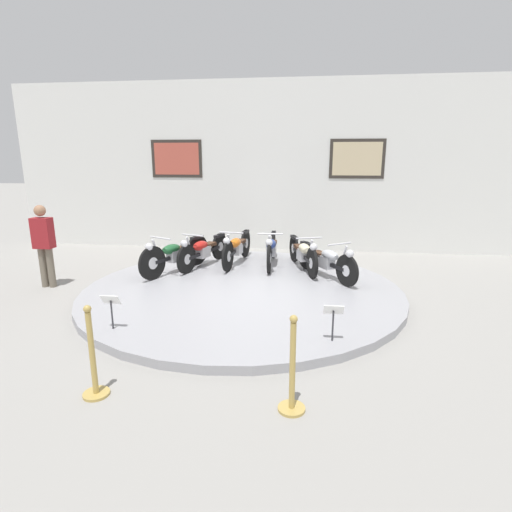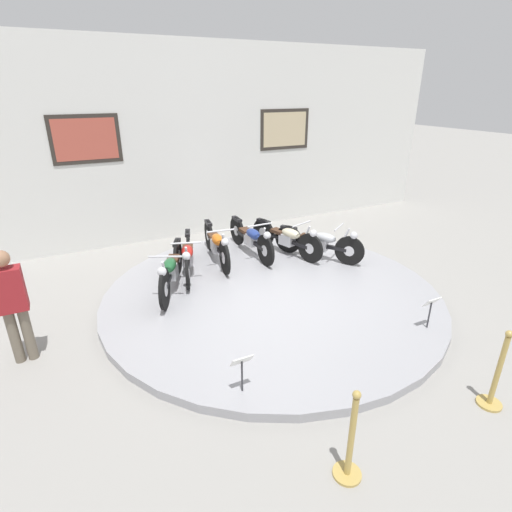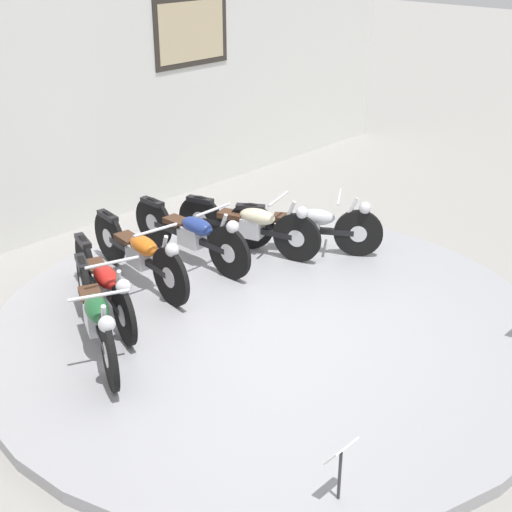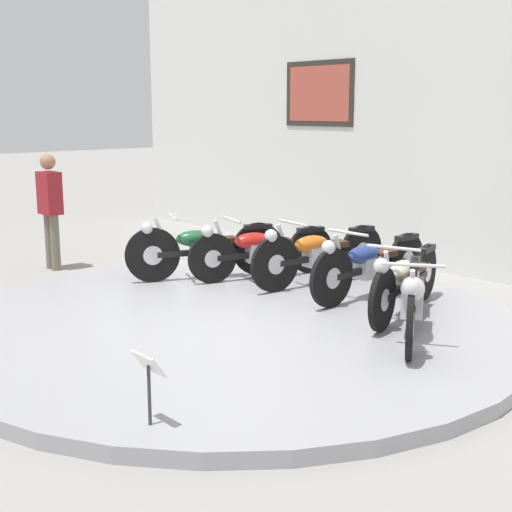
{
  "view_description": "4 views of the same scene",
  "coord_description": "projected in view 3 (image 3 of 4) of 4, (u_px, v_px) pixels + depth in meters",
  "views": [
    {
      "loc": [
        1.13,
        -7.01,
        2.48
      ],
      "look_at": [
        0.26,
        -0.05,
        0.75
      ],
      "focal_mm": 28.0,
      "sensor_mm": 36.0,
      "label": 1
    },
    {
      "loc": [
        -3.04,
        -5.5,
        3.45
      ],
      "look_at": [
        -0.29,
        0.04,
        0.83
      ],
      "focal_mm": 28.0,
      "sensor_mm": 36.0,
      "label": 2
    },
    {
      "loc": [
        -4.77,
        -4.35,
        3.92
      ],
      "look_at": [
        -0.13,
        0.08,
        0.89
      ],
      "focal_mm": 50.0,
      "sensor_mm": 36.0,
      "label": 3
    },
    {
      "loc": [
        5.31,
        -4.56,
        2.22
      ],
      "look_at": [
        -0.1,
        0.37,
        0.7
      ],
      "focal_mm": 50.0,
      "sensor_mm": 36.0,
      "label": 4
    }
  ],
  "objects": [
    {
      "name": "ground_plane",
      "position": [
        270.0,
        331.0,
        7.51
      ],
      "size": [
        60.0,
        60.0,
        0.0
      ],
      "primitive_type": "plane",
      "color": "gray"
    },
    {
      "name": "display_platform",
      "position": [
        270.0,
        326.0,
        7.48
      ],
      "size": [
        5.85,
        5.85,
        0.13
      ],
      "primitive_type": "cylinder",
      "color": "#99999E",
      "rests_on": "ground_plane"
    },
    {
      "name": "back_wall",
      "position": [
        44.0,
        68.0,
        8.99
      ],
      "size": [
        14.0,
        0.22,
        4.45
      ],
      "color": "silver",
      "rests_on": "ground_plane"
    },
    {
      "name": "motorcycle_green",
      "position": [
        96.0,
        314.0,
        6.77
      ],
      "size": [
        0.91,
        1.86,
        0.81
      ],
      "color": "black",
      "rests_on": "display_platform"
    },
    {
      "name": "motorcycle_red",
      "position": [
        104.0,
        283.0,
        7.41
      ],
      "size": [
        0.72,
        1.89,
        0.78
      ],
      "color": "black",
      "rests_on": "display_platform"
    },
    {
      "name": "motorcycle_orange",
      "position": [
        140.0,
        252.0,
        8.05
      ],
      "size": [
        0.54,
        2.0,
        0.81
      ],
      "color": "black",
      "rests_on": "display_platform"
    },
    {
      "name": "motorcycle_blue",
      "position": [
        192.0,
        233.0,
        8.57
      ],
      "size": [
        0.54,
        2.0,
        0.8
      ],
      "color": "black",
      "rests_on": "display_platform"
    },
    {
      "name": "motorcycle_cream",
      "position": [
        250.0,
        224.0,
        8.85
      ],
      "size": [
        0.7,
        1.9,
        0.79
      ],
      "color": "black",
      "rests_on": "display_platform"
    },
    {
      "name": "motorcycle_silver",
      "position": [
        307.0,
        225.0,
        8.83
      ],
      "size": [
        1.14,
        1.65,
        0.78
      ],
      "color": "black",
      "rests_on": "display_platform"
    },
    {
      "name": "info_placard_front_left",
      "position": [
        341.0,
        459.0,
        5.0
      ],
      "size": [
        0.26,
        0.11,
        0.51
      ],
      "color": "#333338",
      "rests_on": "display_platform"
    }
  ]
}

